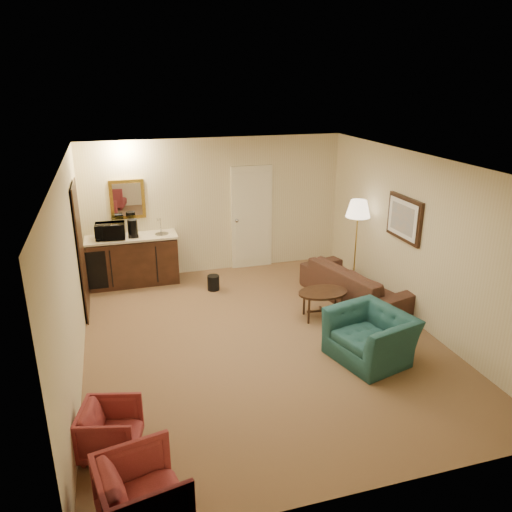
{
  "coord_description": "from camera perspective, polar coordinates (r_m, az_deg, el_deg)",
  "views": [
    {
      "loc": [
        -1.9,
        -6.2,
        3.66
      ],
      "look_at": [
        0.06,
        0.5,
        1.13
      ],
      "focal_mm": 35.0,
      "sensor_mm": 36.0,
      "label": 1
    }
  ],
  "objects": [
    {
      "name": "room_walls",
      "position": [
        7.46,
        -1.78,
        4.77
      ],
      "size": [
        5.02,
        6.01,
        2.61
      ],
      "color": "beige",
      "rests_on": "ground"
    },
    {
      "name": "waste_bin",
      "position": [
        9.07,
        -4.89,
        -3.06
      ],
      "size": [
        0.25,
        0.25,
        0.27
      ],
      "primitive_type": "cylinder",
      "rotation": [
        0.0,
        0.0,
        0.16
      ],
      "color": "black",
      "rests_on": "ground"
    },
    {
      "name": "ground",
      "position": [
        7.45,
        0.61,
        -9.55
      ],
      "size": [
        6.0,
        6.0,
        0.0
      ],
      "primitive_type": "plane",
      "color": "brown",
      "rests_on": "ground"
    },
    {
      "name": "rose_chair_far",
      "position": [
        4.74,
        -12.84,
        -24.83
      ],
      "size": [
        0.78,
        0.82,
        0.73
      ],
      "primitive_type": "imported",
      "rotation": [
        0.0,
        0.0,
        1.76
      ],
      "color": "#95303C",
      "rests_on": "ground"
    },
    {
      "name": "coffee_table",
      "position": [
        8.05,
        7.61,
        -5.52
      ],
      "size": [
        0.87,
        0.65,
        0.46
      ],
      "primitive_type": "cube",
      "rotation": [
        0.0,
        0.0,
        -0.14
      ],
      "color": "#311C10",
      "rests_on": "ground"
    },
    {
      "name": "floor_lamp",
      "position": [
        9.11,
        11.33,
        1.31
      ],
      "size": [
        0.56,
        0.56,
        1.64
      ],
      "primitive_type": "cube",
      "rotation": [
        0.0,
        0.0,
        0.36
      ],
      "color": "gold",
      "rests_on": "ground"
    },
    {
      "name": "teal_armchair",
      "position": [
        6.96,
        13.03,
        -8.1
      ],
      "size": [
        0.92,
        1.18,
        0.91
      ],
      "primitive_type": "imported",
      "rotation": [
        0.0,
        0.0,
        -1.3
      ],
      "color": "#20504F",
      "rests_on": "ground"
    },
    {
      "name": "coffee_maker",
      "position": [
        9.23,
        -13.91,
        3.08
      ],
      "size": [
        0.22,
        0.22,
        0.33
      ],
      "primitive_type": "cylinder",
      "rotation": [
        0.0,
        0.0,
        -0.32
      ],
      "color": "black",
      "rests_on": "wetbar_cabinet"
    },
    {
      "name": "rose_chair_near",
      "position": [
        5.57,
        -16.3,
        -18.27
      ],
      "size": [
        0.66,
        0.69,
        0.59
      ],
      "primitive_type": "imported",
      "rotation": [
        0.0,
        0.0,
        1.32
      ],
      "color": "#95303C",
      "rests_on": "ground"
    },
    {
      "name": "wetbar_cabinet",
      "position": [
        9.48,
        -13.86,
        -0.45
      ],
      "size": [
        1.64,
        0.58,
        0.92
      ],
      "primitive_type": "cube",
      "color": "#3D1F13",
      "rests_on": "ground"
    },
    {
      "name": "sofa",
      "position": [
        8.68,
        11.36,
        -2.51
      ],
      "size": [
        1.15,
        2.2,
        0.83
      ],
      "primitive_type": "imported",
      "rotation": [
        0.0,
        0.0,
        1.83
      ],
      "color": "black",
      "rests_on": "ground"
    },
    {
      "name": "microwave",
      "position": [
        9.25,
        -16.35,
        2.94
      ],
      "size": [
        0.53,
        0.31,
        0.35
      ],
      "primitive_type": "imported",
      "rotation": [
        0.0,
        0.0,
        -0.06
      ],
      "color": "black",
      "rests_on": "wetbar_cabinet"
    }
  ]
}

